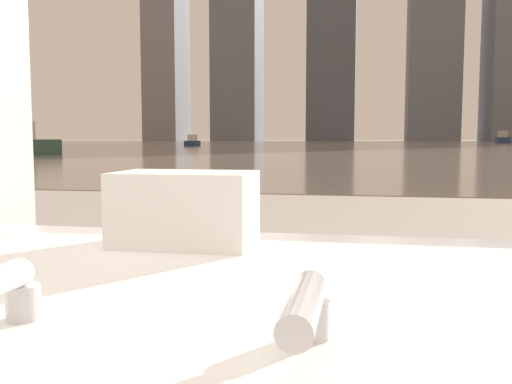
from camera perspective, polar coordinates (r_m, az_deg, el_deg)
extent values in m
cube|color=white|center=(0.89, -12.10, -11.32)|extent=(1.53, 0.97, 0.04)
cylinder|color=silver|center=(0.81, -22.26, -10.17)|extent=(0.04, 0.04, 0.04)
cylinder|color=silver|center=(0.69, 5.50, -12.54)|extent=(0.04, 0.04, 0.04)
cylinder|color=silver|center=(0.59, 4.78, -11.34)|extent=(0.04, 0.17, 0.04)
cube|color=white|center=(1.26, -7.09, -4.35)|extent=(0.30, 0.19, 0.04)
cube|color=white|center=(1.25, -7.11, -2.55)|extent=(0.30, 0.19, 0.04)
cube|color=white|center=(1.25, -7.13, -0.73)|extent=(0.30, 0.19, 0.04)
cube|color=white|center=(1.25, -7.15, 1.10)|extent=(0.30, 0.19, 0.04)
cube|color=gray|center=(62.39, 10.38, 4.71)|extent=(180.00, 110.00, 0.01)
cube|color=navy|center=(81.01, 23.44, 4.78)|extent=(1.95, 4.45, 0.75)
cube|color=#B2A893|center=(81.01, 23.46, 5.35)|extent=(1.25, 1.73, 0.86)
cube|color=navy|center=(49.45, -6.38, 4.86)|extent=(1.12, 2.68, 0.46)
cube|color=silver|center=(49.45, -6.38, 5.43)|extent=(0.74, 1.03, 0.52)
cube|color=#335647|center=(24.75, -23.07, 4.09)|extent=(2.46, 3.95, 0.65)
cube|color=silver|center=(24.75, -23.13, 5.71)|extent=(1.35, 1.63, 0.75)
cube|color=slate|center=(119.90, 17.30, 11.79)|extent=(9.85, 9.63, 28.86)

